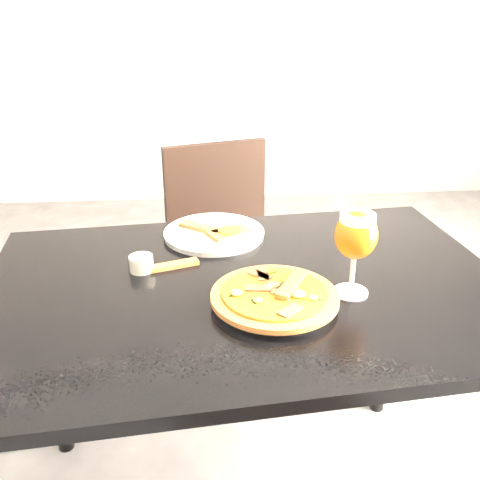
{
  "coord_description": "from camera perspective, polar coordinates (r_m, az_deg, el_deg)",
  "views": [
    {
      "loc": [
        0.02,
        -0.73,
        1.35
      ],
      "look_at": [
        0.11,
        0.41,
        0.83
      ],
      "focal_mm": 40.0,
      "sensor_mm": 36.0,
      "label": 1
    }
  ],
  "objects": [
    {
      "name": "chair_far",
      "position": [
        1.97,
        -1.41,
        -1.65
      ],
      "size": [
        0.5,
        0.5,
        0.88
      ],
      "rotation": [
        0.0,
        0.0,
        0.28
      ],
      "color": "black",
      "rests_on": "ground"
    },
    {
      "name": "sauce_cup",
      "position": [
        1.3,
        -10.5,
        -2.4
      ],
      "size": [
        0.06,
        0.06,
        0.04
      ],
      "color": "silver",
      "rests_on": "dining_table"
    },
    {
      "name": "crust_scraps",
      "position": [
        1.45,
        -2.18,
        0.96
      ],
      "size": [
        0.2,
        0.15,
        0.02
      ],
      "rotation": [
        0.0,
        0.0,
        -0.21
      ],
      "color": "#965924",
      "rests_on": "plate_second"
    },
    {
      "name": "plate_second",
      "position": [
        1.47,
        -2.78,
        0.71
      ],
      "size": [
        0.31,
        0.31,
        0.01
      ],
      "primitive_type": "cylinder",
      "rotation": [
        0.0,
        0.0,
        0.15
      ],
      "color": "silver",
      "rests_on": "dining_table"
    },
    {
      "name": "beer_glass",
      "position": [
        1.16,
        12.28,
        0.44
      ],
      "size": [
        0.09,
        0.09,
        0.19
      ],
      "color": "silver",
      "rests_on": "dining_table"
    },
    {
      "name": "loose_crust",
      "position": [
        1.31,
        -7.04,
        -2.67
      ],
      "size": [
        0.12,
        0.06,
        0.01
      ],
      "primitive_type": "cube",
      "rotation": [
        0.0,
        0.0,
        0.31
      ],
      "color": "#965924",
      "rests_on": "dining_table"
    },
    {
      "name": "pizza",
      "position": [
        1.14,
        3.73,
        -5.84
      ],
      "size": [
        0.27,
        0.27,
        0.03
      ],
      "rotation": [
        0.0,
        0.0,
        0.75
      ],
      "color": "#965924",
      "rests_on": "plate_main"
    },
    {
      "name": "dining_table",
      "position": [
        1.28,
        0.86,
        -8.17
      ],
      "size": [
        1.27,
        0.91,
        0.75
      ],
      "rotation": [
        0.0,
        0.0,
        0.09
      ],
      "color": "black",
      "rests_on": "ground"
    },
    {
      "name": "plate_main",
      "position": [
        1.17,
        3.59,
        -6.12
      ],
      "size": [
        0.34,
        0.34,
        0.01
      ],
      "primitive_type": "cylinder",
      "rotation": [
        0.0,
        0.0,
        0.35
      ],
      "color": "silver",
      "rests_on": "dining_table"
    }
  ]
}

